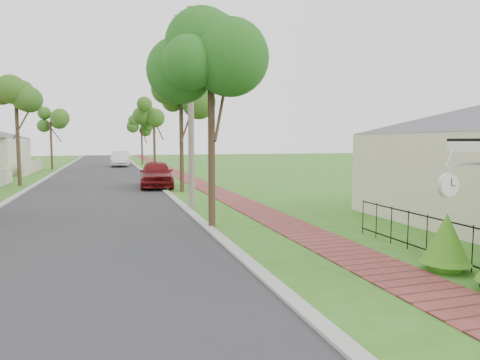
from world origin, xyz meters
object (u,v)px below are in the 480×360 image
parked_car_red (156,174)px  station_clock (450,184)px  near_tree (211,74)px  utility_pole (191,108)px  parked_car_white (121,159)px

parked_car_red → station_clock: size_ratio=4.32×
near_tree → station_clock: (2.88, -6.68, -2.83)m
utility_pole → parked_car_red: bearing=93.4°
parked_car_white → station_clock: size_ratio=4.66×
parked_car_white → parked_car_red: bearing=-81.0°
parked_car_white → station_clock: station_clock is taller
parked_car_red → station_clock: 19.42m
parked_car_red → parked_car_white: bearing=98.0°
station_clock → utility_pole: bearing=104.7°
parked_car_white → utility_pole: utility_pole is taller
parked_car_white → utility_pole: bearing=-81.1°
station_clock → near_tree: bearing=113.4°
near_tree → parked_car_red: bearing=91.8°
near_tree → utility_pole: 4.00m
utility_pole → station_clock: size_ratio=7.39×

